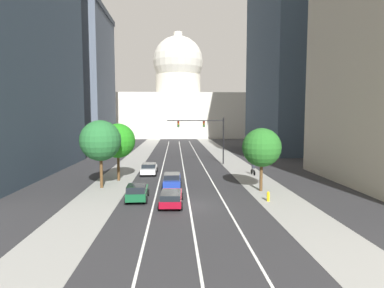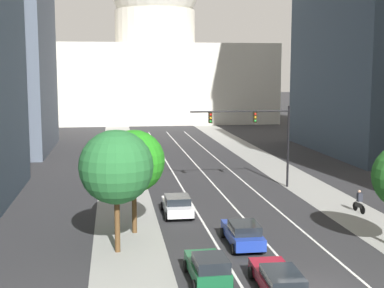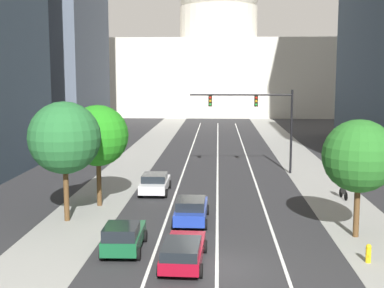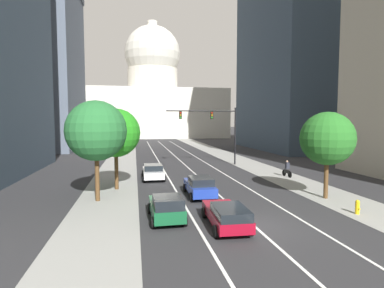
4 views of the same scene
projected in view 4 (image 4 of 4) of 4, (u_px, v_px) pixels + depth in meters
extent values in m
plane|color=#2B2B2D|center=(171.00, 152.00, 56.49)|extent=(400.00, 400.00, 0.00)
cube|color=gray|center=(122.00, 157.00, 50.07)|extent=(4.40, 130.00, 0.01)
cube|color=gray|center=(224.00, 155.00, 53.11)|extent=(4.40, 130.00, 0.01)
cube|color=white|center=(160.00, 164.00, 41.22)|extent=(0.16, 90.00, 0.01)
cube|color=white|center=(184.00, 164.00, 41.78)|extent=(0.16, 90.00, 0.01)
cube|color=white|center=(207.00, 163.00, 42.35)|extent=(0.16, 90.00, 0.01)
cube|color=#4C5666|center=(39.00, 69.00, 61.16)|extent=(14.41, 20.12, 31.73)
cube|color=#334251|center=(308.00, 43.00, 62.46)|extent=(20.71, 26.29, 42.22)
cube|color=beige|center=(153.00, 114.00, 107.93)|extent=(47.59, 25.79, 15.95)
cylinder|color=beige|center=(153.00, 80.00, 107.04)|extent=(16.85, 16.85, 7.27)
sphere|color=beige|center=(152.00, 54.00, 106.36)|extent=(18.66, 18.66, 18.66)
cylinder|color=beige|center=(152.00, 28.00, 105.72)|extent=(3.36, 3.36, 4.66)
cube|color=#1E389E|center=(199.00, 187.00, 24.20)|extent=(1.87, 4.77, 0.68)
cube|color=black|center=(201.00, 181.00, 23.59)|extent=(1.69, 2.23, 0.55)
cylinder|color=black|center=(185.00, 188.00, 25.66)|extent=(0.23, 0.64, 0.64)
cylinder|color=black|center=(206.00, 187.00, 25.96)|extent=(0.23, 0.64, 0.64)
cylinder|color=black|center=(191.00, 197.00, 22.49)|extent=(0.23, 0.64, 0.64)
cylinder|color=black|center=(216.00, 196.00, 22.79)|extent=(0.23, 0.64, 0.64)
cube|color=#14512D|center=(166.00, 208.00, 18.42)|extent=(1.83, 4.09, 0.68)
cube|color=black|center=(168.00, 202.00, 17.45)|extent=(1.65, 2.03, 0.58)
cylinder|color=black|center=(150.00, 209.00, 19.61)|extent=(0.24, 0.65, 0.64)
cylinder|color=black|center=(177.00, 207.00, 19.97)|extent=(0.24, 0.65, 0.64)
cylinder|color=black|center=(153.00, 223.00, 16.93)|extent=(0.24, 0.65, 0.64)
cylinder|color=black|center=(185.00, 220.00, 17.28)|extent=(0.24, 0.65, 0.64)
cube|color=silver|center=(153.00, 173.00, 31.04)|extent=(1.91, 4.59, 0.64)
cube|color=black|center=(153.00, 167.00, 30.74)|extent=(1.75, 2.19, 0.53)
cylinder|color=black|center=(143.00, 174.00, 32.42)|extent=(0.22, 0.64, 0.64)
cylinder|color=black|center=(161.00, 173.00, 32.76)|extent=(0.22, 0.64, 0.64)
cylinder|color=black|center=(144.00, 179.00, 29.36)|extent=(0.22, 0.64, 0.64)
cylinder|color=black|center=(164.00, 178.00, 29.71)|extent=(0.22, 0.64, 0.64)
cube|color=maroon|center=(225.00, 215.00, 17.29)|extent=(1.95, 4.82, 0.56)
cube|color=black|center=(231.00, 212.00, 16.21)|extent=(1.73, 2.65, 0.46)
cylinder|color=black|center=(204.00, 212.00, 18.78)|extent=(0.24, 0.65, 0.64)
cylinder|color=black|center=(233.00, 211.00, 19.04)|extent=(0.24, 0.65, 0.64)
cylinder|color=black|center=(216.00, 231.00, 15.59)|extent=(0.24, 0.65, 0.64)
cylinder|color=black|center=(250.00, 230.00, 15.85)|extent=(0.24, 0.65, 0.64)
cylinder|color=black|center=(235.00, 136.00, 40.99)|extent=(0.20, 0.20, 7.47)
cylinder|color=black|center=(201.00, 111.00, 39.92)|extent=(9.03, 0.14, 0.14)
cube|color=black|center=(212.00, 115.00, 40.21)|extent=(0.32, 0.28, 0.96)
sphere|color=red|center=(212.00, 113.00, 40.04)|extent=(0.20, 0.20, 0.20)
sphere|color=orange|center=(212.00, 115.00, 40.06)|extent=(0.20, 0.20, 0.20)
sphere|color=green|center=(212.00, 118.00, 40.08)|extent=(0.20, 0.20, 0.20)
cube|color=black|center=(180.00, 115.00, 39.47)|extent=(0.32, 0.28, 0.96)
sphere|color=red|center=(181.00, 113.00, 39.30)|extent=(0.20, 0.20, 0.20)
sphere|color=orange|center=(181.00, 115.00, 39.33)|extent=(0.20, 0.20, 0.20)
sphere|color=green|center=(181.00, 118.00, 39.35)|extent=(0.20, 0.20, 0.20)
cylinder|color=yellow|center=(357.00, 209.00, 19.48)|extent=(0.26, 0.26, 0.70)
sphere|color=yellow|center=(358.00, 202.00, 19.45)|extent=(0.26, 0.26, 0.26)
cylinder|color=yellow|center=(359.00, 209.00, 19.32)|extent=(0.10, 0.12, 0.10)
cylinder|color=black|center=(290.00, 175.00, 31.78)|extent=(0.11, 0.66, 0.66)
cylinder|color=black|center=(284.00, 173.00, 32.78)|extent=(0.11, 0.66, 0.66)
cube|color=black|center=(287.00, 172.00, 32.26)|extent=(0.15, 1.00, 0.36)
cube|color=#262833|center=(287.00, 166.00, 32.17)|extent=(0.38, 0.31, 0.64)
sphere|color=tan|center=(287.00, 161.00, 32.20)|extent=(0.22, 0.22, 0.22)
cylinder|color=#51381E|center=(97.00, 177.00, 22.57)|extent=(0.32, 0.32, 3.58)
sphere|color=#24632F|center=(96.00, 131.00, 22.32)|extent=(4.33, 4.33, 4.33)
cylinder|color=#51381E|center=(116.00, 170.00, 26.44)|extent=(0.32, 0.32, 3.36)
sphere|color=#22811A|center=(116.00, 133.00, 26.20)|extent=(4.08, 4.08, 4.08)
cylinder|color=#51381E|center=(326.00, 178.00, 23.35)|extent=(0.32, 0.32, 3.11)
sphere|color=#256723|center=(327.00, 138.00, 23.12)|extent=(3.95, 3.95, 3.95)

